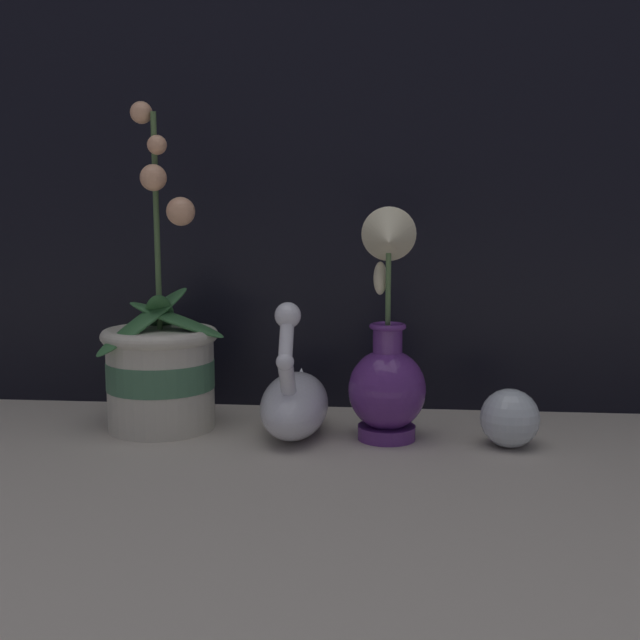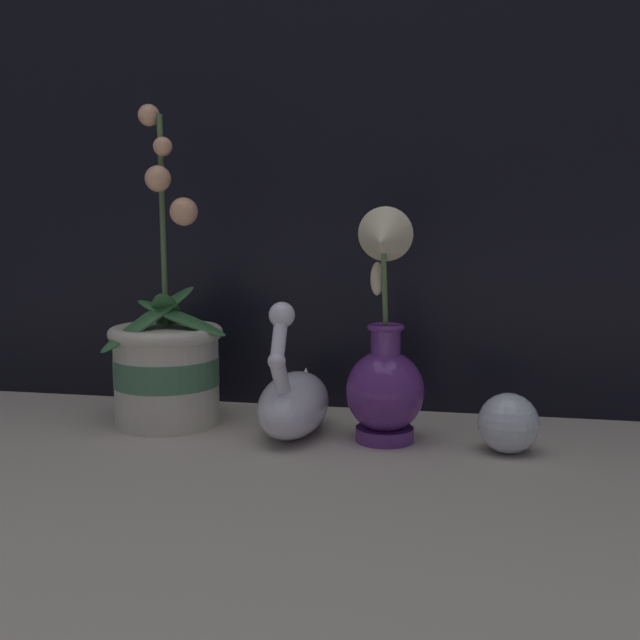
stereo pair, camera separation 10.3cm
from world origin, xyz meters
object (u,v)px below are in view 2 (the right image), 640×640
Objects in this scene: orchid_potted_plant at (167,361)px; swan_figurine at (294,400)px; blue_vase at (385,365)px; glass_sphere at (508,423)px.

orchid_potted_plant is 0.20m from swan_figurine.
orchid_potted_plant reaches higher than blue_vase.
swan_figurine is at bearing 174.49° from blue_vase.
swan_figurine is 0.66× the size of blue_vase.
orchid_potted_plant is 1.46× the size of blue_vase.
orchid_potted_plant is 0.32m from blue_vase.
orchid_potted_plant reaches higher than glass_sphere.
glass_sphere is at bearing -4.93° from blue_vase.
orchid_potted_plant is 2.22× the size of swan_figurine.
orchid_potted_plant is at bearing 174.23° from glass_sphere.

